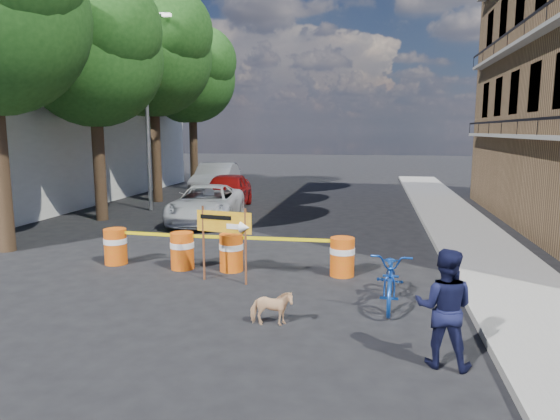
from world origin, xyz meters
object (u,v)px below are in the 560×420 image
at_px(dog, 271,308).
at_px(sedan_red, 227,191).
at_px(barrel_mid_left, 182,250).
at_px(detour_sign, 230,228).
at_px(barrel_far_left, 116,246).
at_px(pedestrian, 444,308).
at_px(suv_white, 207,204).
at_px(barrel_mid_right, 231,252).
at_px(bicycle, 392,251).
at_px(barrel_far_right, 342,256).
at_px(sedan_silver, 216,179).

xyz_separation_m(dog, sedan_red, (-4.52, 12.53, 0.45)).
xyz_separation_m(barrel_mid_left, detour_sign, (1.48, -0.90, 0.76)).
bearing_deg(barrel_far_left, pedestrian, -29.86).
relative_size(barrel_mid_left, suv_white, 0.19).
bearing_deg(dog, suv_white, 16.15).
relative_size(barrel_mid_right, bicycle, 0.42).
distance_m(barrel_mid_right, pedestrian, 6.01).
distance_m(barrel_far_right, suv_white, 8.11).
height_order(bicycle, suv_white, bicycle).
height_order(detour_sign, bicycle, bicycle).
distance_m(barrel_far_left, bicycle, 6.98).
distance_m(detour_sign, bicycle, 3.51).
bearing_deg(pedestrian, barrel_mid_right, -32.75).
bearing_deg(barrel_mid_right, suv_white, 113.82).
height_order(barrel_far_left, barrel_mid_right, same).
distance_m(barrel_far_left, barrel_mid_left, 1.83).
xyz_separation_m(barrel_far_left, dog, (4.67, -3.24, -0.16)).
distance_m(barrel_mid_right, suv_white, 6.73).
height_order(detour_sign, sedan_silver, detour_sign).
relative_size(sedan_red, sedan_silver, 0.88).
distance_m(pedestrian, sedan_red, 15.32).
distance_m(barrel_mid_left, bicycle, 5.21).
relative_size(barrel_mid_left, pedestrian, 0.52).
xyz_separation_m(barrel_far_left, detour_sign, (3.30, -1.02, 0.76)).
xyz_separation_m(barrel_far_left, bicycle, (6.72, -1.79, 0.59)).
relative_size(barrel_mid_left, dog, 1.21).
height_order(barrel_mid_left, sedan_silver, sedan_silver).
bearing_deg(dog, barrel_far_right, -26.16).
relative_size(pedestrian, sedan_silver, 0.34).
xyz_separation_m(pedestrian, bicycle, (-0.64, 2.44, 0.20)).
bearing_deg(barrel_far_right, sedan_red, 120.76).
xyz_separation_m(barrel_far_left, barrel_far_right, (5.68, -0.01, 0.00)).
relative_size(barrel_mid_right, pedestrian, 0.52).
xyz_separation_m(barrel_mid_right, sedan_red, (-2.89, 9.36, 0.29)).
bearing_deg(bicycle, barrel_mid_left, 163.96).
bearing_deg(barrel_far_left, sedan_silver, 97.07).
height_order(barrel_far_right, suv_white, suv_white).
bearing_deg(barrel_mid_left, sedan_silver, 104.40).
bearing_deg(pedestrian, suv_white, -44.53).
bearing_deg(dog, pedestrian, -118.91).
relative_size(barrel_far_right, sedan_red, 0.20).
relative_size(barrel_far_left, detour_sign, 0.53).
bearing_deg(sedan_silver, suv_white, -80.65).
bearing_deg(barrel_far_left, detour_sign, -17.12).
distance_m(barrel_mid_right, sedan_red, 9.80).
bearing_deg(detour_sign, bicycle, -2.69).
relative_size(barrel_far_left, bicycle, 0.42).
bearing_deg(sedan_red, barrel_far_right, -65.64).
relative_size(pedestrian, bicycle, 0.81).
distance_m(pedestrian, suv_white, 12.49).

